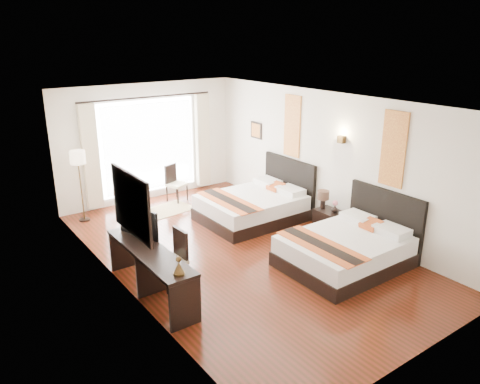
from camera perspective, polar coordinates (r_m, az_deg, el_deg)
floor at (r=8.84m, az=-0.08°, el=-7.27°), size 4.50×7.50×0.01m
ceiling at (r=8.02m, az=-0.09°, el=10.98°), size 4.50×7.50×0.02m
wall_headboard at (r=9.75m, az=10.72°, el=3.73°), size 0.01×7.50×2.80m
wall_desk at (r=7.31m, az=-14.53°, el=-1.66°), size 0.01×7.50×2.80m
wall_window at (r=11.47m, az=-11.12°, el=5.96°), size 4.50×0.01×2.80m
wall_entry at (r=5.91m, az=21.81°, el=-7.47°), size 4.50×0.01×2.80m
window_glass at (r=11.48m, az=-11.06°, el=5.47°), size 2.40×0.02×2.20m
sheer_curtain at (r=11.43m, az=-10.93°, el=5.41°), size 2.30×0.02×2.10m
drape_left at (r=10.89m, az=-17.75°, el=4.08°), size 0.35×0.14×2.35m
drape_right at (r=12.06m, az=-4.58°, el=6.29°), size 0.35×0.14×2.35m
art_panel_near at (r=8.66m, az=18.20°, el=4.97°), size 0.03×0.50×1.35m
art_panel_far at (r=10.40m, az=6.38°, el=7.99°), size 0.03×0.50×1.35m
wall_sconce at (r=9.35m, az=12.26°, el=6.28°), size 0.10×0.14×0.14m
mirror_frame at (r=6.90m, az=-13.13°, el=-1.45°), size 0.04×1.25×0.95m
mirror_glass at (r=6.91m, az=-12.94°, el=-1.41°), size 0.01×1.12×0.82m
bed_near at (r=8.45m, az=13.03°, el=-6.71°), size 2.13×1.66×1.20m
bed_far at (r=10.21m, az=1.83°, el=-1.63°), size 2.17×1.69×1.22m
nightstand at (r=9.69m, az=10.69°, el=-3.57°), size 0.42×0.51×0.49m
table_lamp at (r=9.59m, az=10.11°, el=-0.52°), size 0.24×0.24×0.38m
vase at (r=9.47m, az=11.48°, el=-2.02°), size 0.17×0.17×0.15m
console_desk at (r=7.46m, az=-10.82°, el=-9.58°), size 0.50×2.20×0.76m
television at (r=7.66m, az=-12.74°, el=-3.81°), size 0.39×0.82×0.48m
bronze_figurine at (r=6.48m, az=-7.47°, el=-9.04°), size 0.19×0.19×0.24m
desk_chair at (r=7.68m, az=-8.25°, el=-9.31°), size 0.45×0.45×0.94m
floor_lamp at (r=10.39m, az=-19.14°, el=3.46°), size 0.31×0.31×1.56m
side_table at (r=11.07m, az=-12.17°, el=-0.63°), size 0.48×0.48×0.56m
fruit_bowl at (r=10.98m, az=-12.44°, el=0.87°), size 0.26×0.26×0.05m
window_chair at (r=11.46m, az=-7.76°, el=0.26°), size 0.53×0.53×0.89m
jute_rug at (r=10.96m, az=-8.86°, el=-2.14°), size 1.25×0.93×0.01m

